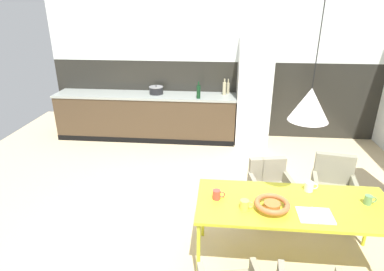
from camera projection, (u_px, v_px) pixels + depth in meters
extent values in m
plane|color=#CDB588|center=(208.00, 232.00, 3.80)|extent=(8.46, 8.46, 0.00)
cube|color=black|center=(216.00, 99.00, 6.44)|extent=(6.51, 0.12, 1.49)
cube|color=silver|center=(218.00, 20.00, 5.87)|extent=(6.51, 0.12, 1.49)
cube|color=#433322|center=(146.00, 117.00, 6.35)|extent=(3.48, 0.60, 0.86)
cube|color=#929993|center=(145.00, 95.00, 6.18)|extent=(3.51, 0.63, 0.04)
cube|color=black|center=(144.00, 141.00, 6.21)|extent=(3.48, 0.01, 0.10)
cube|color=silver|center=(253.00, 93.00, 5.96)|extent=(0.61, 0.60, 1.96)
cube|color=gold|center=(295.00, 205.00, 3.08)|extent=(1.88, 0.77, 0.03)
cylinder|color=yellow|center=(203.00, 210.00, 3.61)|extent=(0.04, 0.04, 0.70)
cylinder|color=gold|center=(369.00, 219.00, 3.46)|extent=(0.04, 0.04, 0.70)
cylinder|color=gold|center=(198.00, 254.00, 2.98)|extent=(0.04, 0.04, 0.70)
cube|color=gray|center=(271.00, 191.00, 3.89)|extent=(0.55, 0.54, 0.06)
cube|color=gray|center=(267.00, 170.00, 4.01)|extent=(0.46, 0.16, 0.32)
cube|color=gray|center=(289.00, 183.00, 3.87)|extent=(0.12, 0.42, 0.14)
cube|color=gray|center=(254.00, 185.00, 3.84)|extent=(0.12, 0.42, 0.14)
cylinder|color=black|center=(290.00, 214.00, 3.82)|extent=(0.02, 0.02, 0.37)
cylinder|color=black|center=(257.00, 216.00, 3.79)|extent=(0.02, 0.02, 0.37)
cylinder|color=black|center=(280.00, 197.00, 4.17)|extent=(0.02, 0.02, 0.37)
cylinder|color=black|center=(249.00, 198.00, 4.14)|extent=(0.02, 0.02, 0.37)
cylinder|color=black|center=(283.00, 217.00, 4.06)|extent=(0.09, 0.41, 0.02)
cylinder|color=black|center=(252.00, 218.00, 4.03)|extent=(0.09, 0.41, 0.02)
cube|color=gray|center=(333.00, 192.00, 3.84)|extent=(0.55, 0.54, 0.06)
cube|color=gray|center=(334.00, 168.00, 3.94)|extent=(0.46, 0.16, 0.38)
cube|color=gray|center=(354.00, 188.00, 3.75)|extent=(0.12, 0.42, 0.14)
cube|color=gray|center=(315.00, 182.00, 3.86)|extent=(0.12, 0.42, 0.14)
cylinder|color=black|center=(350.00, 220.00, 3.71)|extent=(0.02, 0.02, 0.39)
cylinder|color=black|center=(314.00, 214.00, 3.81)|extent=(0.02, 0.02, 0.39)
cylinder|color=black|center=(345.00, 202.00, 4.05)|extent=(0.02, 0.02, 0.39)
cylinder|color=black|center=(312.00, 197.00, 4.15)|extent=(0.02, 0.02, 0.39)
cylinder|color=black|center=(345.00, 223.00, 3.95)|extent=(0.09, 0.41, 0.02)
cylinder|color=black|center=(311.00, 217.00, 4.05)|extent=(0.09, 0.41, 0.02)
cylinder|color=#B2662D|center=(272.00, 206.00, 2.97)|extent=(0.15, 0.15, 0.07)
torus|color=#B56235|center=(272.00, 204.00, 2.96)|extent=(0.33, 0.33, 0.05)
cube|color=white|center=(306.00, 215.00, 2.90)|extent=(0.15, 0.24, 0.01)
cube|color=white|center=(324.00, 216.00, 2.88)|extent=(0.15, 0.24, 0.01)
cube|color=beige|center=(315.00, 215.00, 2.89)|extent=(0.01, 0.24, 0.00)
cylinder|color=gold|center=(244.00, 205.00, 2.97)|extent=(0.08, 0.08, 0.10)
torus|color=gold|center=(250.00, 205.00, 2.96)|extent=(0.07, 0.01, 0.07)
cylinder|color=#5B8456|center=(368.00, 200.00, 3.05)|extent=(0.07, 0.07, 0.09)
torus|color=#5B8456|center=(373.00, 200.00, 3.04)|extent=(0.06, 0.01, 0.06)
cylinder|color=white|center=(309.00, 186.00, 3.27)|extent=(0.09, 0.09, 0.10)
torus|color=white|center=(315.00, 186.00, 3.26)|extent=(0.07, 0.01, 0.07)
cylinder|color=#B23D33|center=(217.00, 195.00, 3.13)|extent=(0.08, 0.08, 0.10)
torus|color=#B23D33|center=(222.00, 194.00, 3.12)|extent=(0.07, 0.01, 0.07)
cylinder|color=black|center=(156.00, 91.00, 6.16)|extent=(0.26, 0.26, 0.13)
cylinder|color=gray|center=(156.00, 87.00, 6.14)|extent=(0.27, 0.27, 0.01)
sphere|color=black|center=(156.00, 86.00, 6.13)|extent=(0.02, 0.02, 0.02)
cylinder|color=tan|center=(228.00, 88.00, 6.18)|extent=(0.06, 0.06, 0.21)
cylinder|color=tan|center=(228.00, 81.00, 6.12)|extent=(0.02, 0.02, 0.07)
cylinder|color=tan|center=(224.00, 89.00, 6.08)|extent=(0.07, 0.07, 0.24)
cylinder|color=tan|center=(225.00, 80.00, 6.02)|extent=(0.03, 0.03, 0.07)
cylinder|color=#0F3319|center=(199.00, 92.00, 5.85)|extent=(0.07, 0.07, 0.24)
cylinder|color=#0F3319|center=(199.00, 84.00, 5.79)|extent=(0.03, 0.03, 0.07)
cylinder|color=black|center=(322.00, 20.00, 2.42)|extent=(0.01, 0.01, 1.06)
cone|color=silver|center=(310.00, 105.00, 2.68)|extent=(0.34, 0.34, 0.28)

